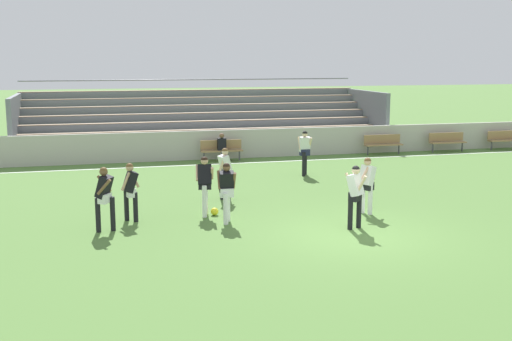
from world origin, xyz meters
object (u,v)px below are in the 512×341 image
at_px(player_white_dropping_back, 355,191).
at_px(player_dark_wide_right, 104,193).
at_px(bench_near_bin, 221,148).
at_px(player_dark_on_ball, 205,181).
at_px(bench_far_left, 383,143).
at_px(spectator_seated, 222,145).
at_px(player_dark_overlapping, 227,187).
at_px(bench_centre_sideline, 447,140).
at_px(bleacher_stand, 203,119).
at_px(player_white_wide_left, 367,181).
at_px(player_white_challenging, 225,169).
at_px(bench_near_wall_gap, 505,138).
at_px(soccer_ball, 215,212).
at_px(player_dark_pressing_high, 130,187).
at_px(player_white_deep_cover, 305,149).

bearing_deg(player_white_dropping_back, player_dark_wide_right, 167.84).
relative_size(bench_near_bin, player_dark_wide_right, 1.07).
bearing_deg(player_dark_on_ball, bench_far_left, 43.37).
bearing_deg(spectator_seated, player_dark_overlapping, -100.87).
bearing_deg(bench_far_left, bench_centre_sideline, 0.00).
xyz_separation_m(bench_centre_sideline, bench_far_left, (-3.31, 0.00, 0.00)).
relative_size(bleacher_stand, player_dark_wide_right, 10.37).
height_order(bleacher_stand, player_white_wide_left, bleacher_stand).
bearing_deg(bench_far_left, bench_near_bin, 180.00).
xyz_separation_m(bench_far_left, player_white_challenging, (-9.02, -7.59, 0.43)).
xyz_separation_m(bench_far_left, player_white_dropping_back, (-6.47, -11.80, 0.45)).
xyz_separation_m(bench_near_wall_gap, player_dark_wide_right, (-19.23, -10.45, 0.45)).
xyz_separation_m(bleacher_stand, player_white_dropping_back, (1.23, -15.84, -0.43)).
bearing_deg(player_dark_on_ball, bench_near_bin, 75.75).
xyz_separation_m(bench_centre_sideline, player_dark_wide_right, (-16.07, -10.45, 0.45)).
distance_m(player_white_challenging, player_white_wide_left, 4.50).
distance_m(bleacher_stand, soccer_ball, 13.73).
relative_size(bench_centre_sideline, bench_near_bin, 1.00).
relative_size(player_dark_overlapping, player_dark_wide_right, 0.98).
distance_m(bleacher_stand, bench_far_left, 8.73).
bearing_deg(player_dark_on_ball, player_dark_wide_right, -159.92).
bearing_deg(bench_far_left, soccer_ball, -135.75).
bearing_deg(player_dark_wide_right, spectator_seated, 63.45).
height_order(bleacher_stand, soccer_ball, bleacher_stand).
relative_size(bleacher_stand, bench_far_left, 9.67).
relative_size(bleacher_stand, player_dark_pressing_high, 10.82).
bearing_deg(player_white_deep_cover, soccer_ball, -130.30).
bearing_deg(spectator_seated, bench_near_bin, 90.00).
height_order(bench_near_wall_gap, soccer_ball, bench_near_wall_gap).
distance_m(player_dark_pressing_high, player_white_deep_cover, 8.67).
height_order(bench_centre_sideline, bench_near_bin, same).
bearing_deg(spectator_seated, player_dark_wide_right, -116.55).
relative_size(bench_centre_sideline, bench_near_wall_gap, 1.00).
relative_size(bench_near_wall_gap, player_dark_pressing_high, 1.12).
xyz_separation_m(bench_near_bin, player_white_challenging, (-1.43, -7.59, 0.43)).
bearing_deg(spectator_seated, player_white_deep_cover, -59.95).
relative_size(bench_near_bin, player_dark_overlapping, 1.10).
height_order(player_dark_on_ball, player_white_dropping_back, player_dark_on_ball).
distance_m(bench_near_bin, player_white_challenging, 7.74).
xyz_separation_m(player_white_deep_cover, soccer_ball, (-4.49, -5.30, -0.90)).
height_order(player_white_dropping_back, player_white_wide_left, player_white_dropping_back).
xyz_separation_m(player_dark_on_ball, player_dark_wide_right, (-2.77, -1.01, -0.01)).
distance_m(bleacher_stand, bench_centre_sideline, 11.76).
distance_m(spectator_seated, player_dark_wide_right, 11.56).
relative_size(bench_near_wall_gap, player_white_challenging, 1.09).
bearing_deg(player_dark_pressing_high, player_white_wide_left, -7.23).
height_order(player_dark_overlapping, player_white_challenging, player_white_challenging).
bearing_deg(player_dark_overlapping, bench_far_left, 47.32).
relative_size(spectator_seated, player_dark_overlapping, 0.74).
height_order(player_dark_on_ball, player_white_wide_left, player_dark_on_ball).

